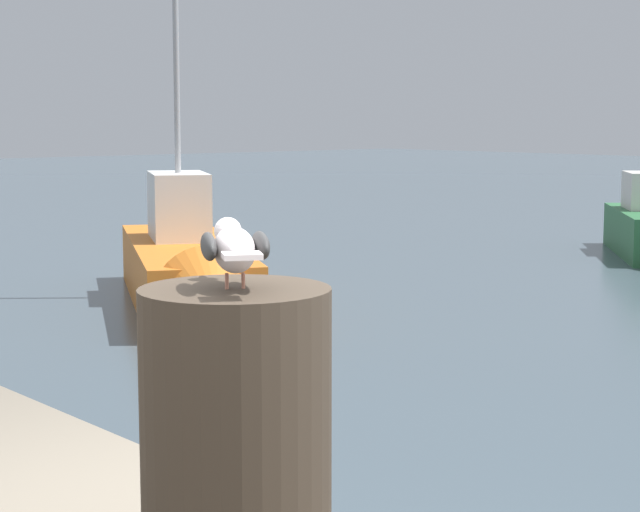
{
  "coord_description": "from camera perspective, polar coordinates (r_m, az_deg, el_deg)",
  "views": [
    {
      "loc": [
        2.14,
        -1.93,
        2.43
      ],
      "look_at": [
        0.26,
        -0.28,
        2.11
      ],
      "focal_mm": 60.4,
      "sensor_mm": 36.0,
      "label": 1
    }
  ],
  "objects": [
    {
      "name": "mooring_post",
      "position": [
        2.46,
        -4.45,
        -10.47
      ],
      "size": [
        0.43,
        0.43,
        0.76
      ],
      "primitive_type": "cylinder",
      "color": "#382D23",
      "rests_on": "harbor_quay"
    },
    {
      "name": "boat_orange",
      "position": [
        13.71,
        -7.0,
        -0.77
      ],
      "size": [
        5.91,
        3.94,
        5.08
      ],
      "color": "orange",
      "rests_on": "ground_plane"
    },
    {
      "name": "seagull",
      "position": [
        2.36,
        -4.58,
        0.47
      ],
      "size": [
        0.36,
        0.24,
        0.14
      ],
      "color": "tan",
      "rests_on": "mooring_post"
    }
  ]
}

